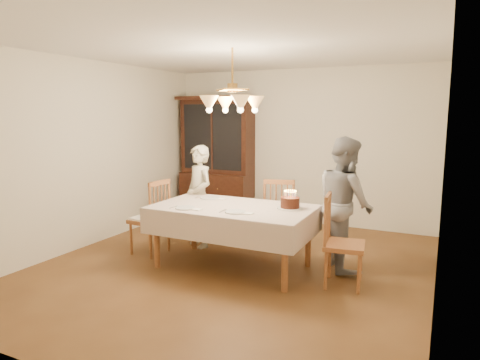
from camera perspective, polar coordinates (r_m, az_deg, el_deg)
The scene contains 14 objects.
ground at distance 5.35m, azimuth -0.95°, elevation -11.49°, with size 5.00×5.00×0.00m, color #533217.
room_shell at distance 5.02m, azimuth -1.00°, elevation 5.68°, with size 5.00×5.00×5.00m.
dining_table at distance 5.15m, azimuth -0.97°, elevation -4.34°, with size 1.90×1.10×0.76m.
china_hutch at distance 7.73m, azimuth -3.08°, elevation 2.76°, with size 1.38×0.54×2.16m.
chair_far_side at distance 5.91m, azimuth 5.31°, elevation -5.04°, with size 0.54×0.52×1.00m.
chair_left_end at distance 5.85m, azimuth -11.91°, elevation -5.24°, with size 0.45×0.47×1.00m.
chair_right_end at distance 4.80m, azimuth 13.58°, elevation -8.55°, with size 0.48×0.49×1.00m.
elderly_woman at distance 6.00m, azimuth -5.47°, elevation -2.18°, with size 0.52×0.34×1.43m, color beige.
adult_in_grey at distance 5.28m, azimuth 13.81°, elevation -3.00°, with size 0.78×0.60×1.60m, color slate.
birthday_cake at distance 5.03m, azimuth 6.69°, elevation -3.11°, with size 0.30×0.30×0.22m.
place_setting_near_left at distance 5.05m, azimuth -7.18°, elevation -3.73°, with size 0.38×0.23×0.02m.
place_setting_near_right at distance 4.81m, azimuth -0.48°, elevation -4.29°, with size 0.38×0.23×0.02m.
place_setting_far_left at distance 5.62m, azimuth -3.92°, elevation -2.39°, with size 0.40×0.26×0.02m.
chandelier at distance 5.02m, azimuth -1.01°, elevation 10.20°, with size 0.62×0.62×0.73m.
Camera 1 is at (2.26, -4.48, 1.86)m, focal length 32.00 mm.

